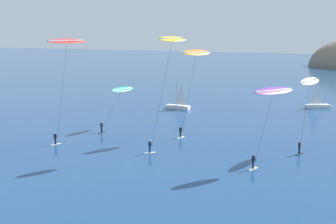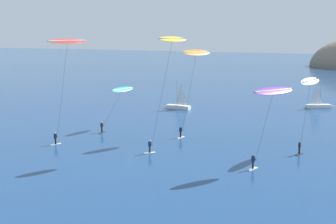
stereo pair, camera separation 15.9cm
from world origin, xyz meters
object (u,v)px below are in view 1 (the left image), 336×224
at_px(kitesurfer_purple, 272,96).
at_px(kitesurfer_orange, 195,59).
at_px(kitesurfer_white, 309,86).
at_px(kitesurfer_red, 67,47).
at_px(sailboat_near, 177,105).
at_px(kitesurfer_cyan, 120,93).
at_px(sailboat_far, 319,105).
at_px(kitesurfer_yellow, 170,50).

bearing_deg(kitesurfer_purple, kitesurfer_orange, 142.63).
relative_size(kitesurfer_purple, kitesurfer_white, 0.96).
bearing_deg(kitesurfer_red, sailboat_near, 83.82).
bearing_deg(kitesurfer_red, kitesurfer_purple, 1.27).
xyz_separation_m(sailboat_near, kitesurfer_cyan, (-1.22, -19.06, 4.86)).
relative_size(kitesurfer_purple, kitesurfer_cyan, 1.10).
height_order(kitesurfer_purple, kitesurfer_orange, kitesurfer_orange).
bearing_deg(kitesurfer_red, kitesurfer_orange, 36.40).
xyz_separation_m(kitesurfer_orange, kitesurfer_red, (-14.23, -10.49, 1.80)).
bearing_deg(kitesurfer_cyan, kitesurfer_orange, 1.19).
bearing_deg(kitesurfer_purple, kitesurfer_red, -178.73).
bearing_deg(kitesurfer_white, sailboat_far, 92.53).
xyz_separation_m(sailboat_far, kitesurfer_cyan, (-26.70, -31.86, 4.86)).
bearing_deg(kitesurfer_red, kitesurfer_white, 16.49).
relative_size(sailboat_near, sailboat_far, 1.04).
xyz_separation_m(kitesurfer_orange, kitesurfer_cyan, (-12.28, -0.26, -5.58)).
height_order(kitesurfer_orange, kitesurfer_red, kitesurfer_red).
distance_m(kitesurfer_yellow, kitesurfer_orange, 8.40).
height_order(kitesurfer_purple, kitesurfer_yellow, kitesurfer_yellow).
distance_m(kitesurfer_cyan, kitesurfer_red, 12.76).
relative_size(sailboat_far, kitesurfer_white, 0.61).
bearing_deg(kitesurfer_white, kitesurfer_cyan, 177.32).
relative_size(kitesurfer_purple, kitesurfer_red, 0.63).
relative_size(sailboat_near, kitesurfer_orange, 0.47).
bearing_deg(kitesurfer_cyan, kitesurfer_purple, -20.90).
distance_m(sailboat_near, kitesurfer_yellow, 31.55).
bearing_deg(sailboat_near, kitesurfer_red, -96.18).
xyz_separation_m(sailboat_far, kitesurfer_yellow, (-14.53, -39.86, 11.98)).
bearing_deg(sailboat_near, kitesurfer_white, -37.10).
distance_m(kitesurfer_purple, kitesurfer_yellow, 13.97).
xyz_separation_m(sailboat_far, kitesurfer_red, (-28.65, -42.09, 12.24)).
xyz_separation_m(sailboat_far, kitesurfer_orange, (-14.42, -31.60, 10.44)).
height_order(sailboat_far, kitesurfer_orange, kitesurfer_orange).
bearing_deg(sailboat_near, kitesurfer_purple, -50.08).
bearing_deg(kitesurfer_cyan, kitesurfer_yellow, -33.35).
xyz_separation_m(sailboat_near, kitesurfer_red, (-3.17, -29.29, 12.24)).
xyz_separation_m(sailboat_near, kitesurfer_purple, (24.00, -28.69, 7.29)).
relative_size(sailboat_near, kitesurfer_white, 0.64).
height_order(sailboat_far, kitesurfer_white, kitesurfer_white).
height_order(kitesurfer_white, kitesurfer_cyan, kitesurfer_white).
distance_m(kitesurfer_yellow, kitesurfer_cyan, 16.21).
relative_size(sailboat_far, kitesurfer_yellow, 0.40).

